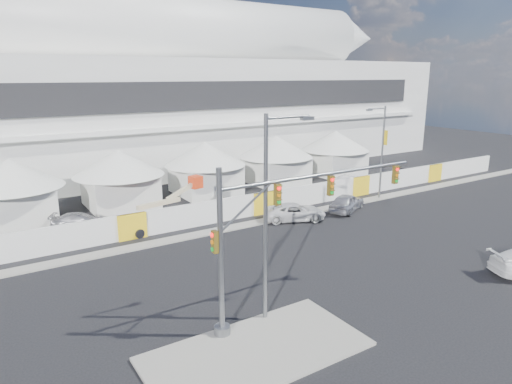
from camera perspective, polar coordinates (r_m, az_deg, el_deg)
ground at (r=26.98m, az=7.53°, el=-12.43°), size 160.00×160.00×0.00m
median_island at (r=21.73m, az=0.06°, el=-19.28°), size 10.00×5.00×0.15m
far_curb at (r=48.67m, az=16.15°, el=-0.49°), size 80.00×1.20×0.12m
stadium at (r=64.58m, az=-10.61°, el=11.85°), size 80.00×24.80×21.98m
tent_row at (r=46.11m, az=-11.38°, el=2.94°), size 53.40×8.40×5.40m
hoarding_fence at (r=40.84m, az=0.94°, el=-1.37°), size 70.00×0.25×2.00m
scaffold_tower at (r=82.41m, az=16.24°, el=9.64°), size 4.40×4.40×12.00m
sedan_silver at (r=42.48m, az=11.29°, el=-1.28°), size 3.77×5.16×1.63m
pickup_curb at (r=39.24m, az=4.89°, el=-2.49°), size 4.34×5.79×1.46m
lot_car_a at (r=52.02m, az=11.62°, el=1.39°), size 1.65×3.95×1.27m
lot_car_b at (r=58.33m, az=18.14°, el=2.43°), size 3.16×4.38×1.39m
lot_car_c at (r=39.60m, az=-21.16°, el=-3.42°), size 3.65×4.81×1.30m
traffic_mast at (r=22.09m, az=1.47°, el=-5.15°), size 12.61×0.79×8.08m
streetlight_median at (r=21.98m, az=1.79°, el=-1.63°), size 2.85×0.29×10.28m
streetlight_curb at (r=46.51m, az=15.37°, el=5.56°), size 2.73×0.61×9.22m
boom_lift at (r=37.46m, az=-12.52°, el=-3.18°), size 7.57×2.44×3.75m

